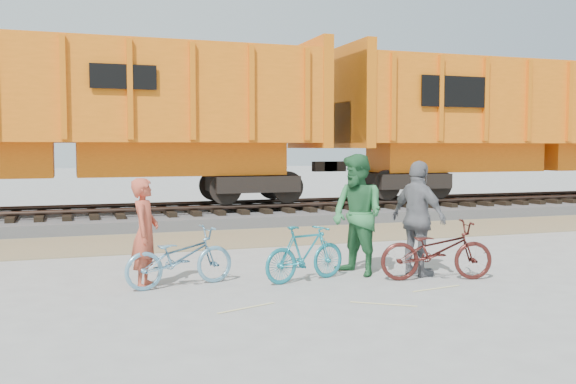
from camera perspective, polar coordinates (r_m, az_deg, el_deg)
name	(u,v)px	position (r m, az deg, el deg)	size (l,w,h in m)	color
ground	(297,290)	(9.63, 0.84, -8.70)	(120.00, 120.00, 0.00)	#9E9E99
gravel_strip	(217,239)	(14.84, -6.37, -4.19)	(120.00, 3.00, 0.02)	#91805A
ballast_bed	(189,217)	(18.22, -8.77, -2.24)	(120.00, 4.00, 0.30)	slate
track	(189,206)	(18.19, -8.78, -1.23)	(120.00, 2.60, 0.24)	black
hopper_car_center	(64,113)	(17.86, -19.30, 6.63)	(14.00, 3.13, 4.65)	black
hopper_car_right	(535,121)	(23.27, 21.09, 5.92)	(14.00, 3.13, 4.65)	black
bicycle_blue	(180,257)	(9.92, -9.60, -5.73)	(0.60, 1.71, 0.90)	#6497B3
bicycle_teal	(305,253)	(10.16, 1.53, -5.46)	(0.42, 1.49, 0.89)	teal
bicycle_maroon	(436,250)	(10.52, 13.06, -5.08)	(0.63, 1.80, 0.95)	#431714
person_solo	(145,233)	(9.89, -12.59, -3.58)	(0.60, 0.40, 1.66)	#BC4933
person_man	(358,215)	(10.65, 6.21, -2.02)	(0.98, 0.76, 2.01)	#2B6E3C
person_woman	(418,218)	(10.75, 11.52, -2.32)	(1.11, 0.46, 1.90)	slate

